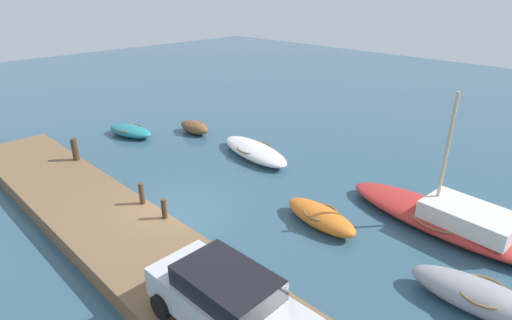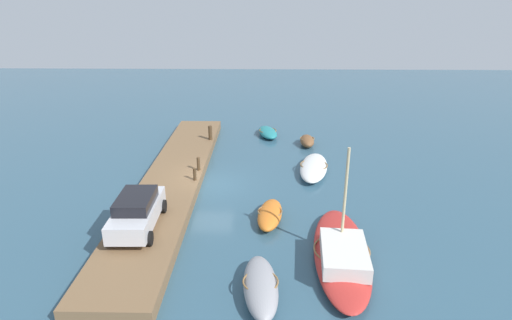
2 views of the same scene
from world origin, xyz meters
name	(u,v)px [view 2 (image 2 of 2)]	position (x,y,z in m)	size (l,w,h in m)	color
ground_plane	(211,185)	(0.00, 0.00, 0.00)	(84.00, 84.00, 0.00)	#33566B
dock_platform	(173,180)	(0.00, -2.23, 0.30)	(22.94, 3.32, 0.60)	brown
rowboat_grey	(261,286)	(9.76, 3.04, 0.42)	(3.81, 1.58, 0.82)	#939399
dinghy_brown	(307,141)	(-7.14, 6.32, 0.37)	(2.22, 1.09, 0.73)	brown
rowboat_teal	(268,132)	(-9.36, 3.40, 0.32)	(3.29, 1.97, 0.62)	teal
sailboat_red	(342,253)	(7.58, 6.42, 0.44)	(7.68, 2.88, 4.92)	#B72D28
rowboat_orange	(270,214)	(4.16, 3.45, 0.35)	(3.26, 1.54, 0.69)	orange
motorboat_white	(314,167)	(-2.09, 6.28, 0.33)	(5.03, 2.48, 0.65)	white
mooring_post_west	(210,133)	(-6.63, -0.82, 1.12)	(0.28, 0.28, 1.03)	#47331E
mooring_post_mid_west	(198,164)	(-0.82, -0.82, 1.02)	(0.19, 0.19, 0.83)	#47331E
mooring_post_mid_east	(195,174)	(0.65, -0.82, 0.97)	(0.18, 0.18, 0.74)	#47331E
parked_car	(137,211)	(5.96, -2.56, 1.45)	(4.19, 2.00, 1.61)	silver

